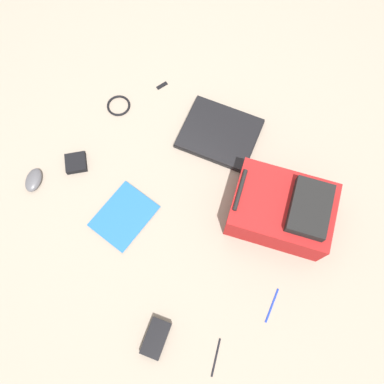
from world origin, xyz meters
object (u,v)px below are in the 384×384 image
at_px(cable_coil, 119,106).
at_px(backpack, 283,210).
at_px(pen_blue, 216,357).
at_px(book_comic, 124,216).
at_px(computer_mouse, 34,180).
at_px(pen_black, 272,305).
at_px(laptop, 220,133).
at_px(usb_stick, 162,85).
at_px(power_brick, 156,338).
at_px(earbud_pouch, 76,163).

bearing_deg(cable_coil, backpack, 0.89).
bearing_deg(pen_blue, book_comic, 162.41).
xyz_separation_m(computer_mouse, pen_black, (1.10, 0.20, -0.01)).
distance_m(backpack, computer_mouse, 1.05).
height_order(laptop, computer_mouse, computer_mouse).
bearing_deg(usb_stick, pen_blue, -40.95).
bearing_deg(power_brick, pen_blue, 21.42).
bearing_deg(earbud_pouch, usb_stick, 86.09).
relative_size(backpack, pen_blue, 3.42).
distance_m(cable_coil, pen_blue, 1.16).
bearing_deg(laptop, earbud_pouch, -129.15).
relative_size(laptop, power_brick, 2.85).
bearing_deg(computer_mouse, cable_coil, 57.59).
distance_m(computer_mouse, pen_blue, 1.04).
xyz_separation_m(book_comic, earbud_pouch, (-0.32, 0.05, 0.01)).
height_order(backpack, pen_blue, backpack).
bearing_deg(pen_black, book_comic, -173.12).
height_order(backpack, computer_mouse, backpack).
height_order(power_brick, pen_blue, power_brick).
bearing_deg(pen_black, backpack, 120.13).
height_order(earbud_pouch, usb_stick, earbud_pouch).
xyz_separation_m(power_brick, earbud_pouch, (-0.73, 0.34, -0.00)).
xyz_separation_m(book_comic, usb_stick, (-0.29, 0.59, -0.00)).
relative_size(book_comic, earbud_pouch, 2.83).
relative_size(laptop, usb_stick, 7.07).
bearing_deg(laptop, computer_mouse, -126.28).
bearing_deg(laptop, power_brick, -68.72).
xyz_separation_m(cable_coil, pen_blue, (1.00, -0.58, -0.00)).
distance_m(cable_coil, usb_stick, 0.23).
bearing_deg(pen_black, pen_blue, -102.00).
relative_size(cable_coil, pen_blue, 0.81).
height_order(backpack, cable_coil, backpack).
height_order(laptop, book_comic, laptop).
height_order(power_brick, earbud_pouch, power_brick).
xyz_separation_m(cable_coil, pen_black, (1.06, -0.30, -0.00)).
distance_m(laptop, pen_black, 0.76).
bearing_deg(pen_black, laptop, 142.17).
relative_size(book_comic, cable_coil, 2.28).
bearing_deg(usb_stick, cable_coil, -112.64).
bearing_deg(pen_black, usb_stick, 152.34).
relative_size(pen_black, usb_stick, 2.48).
distance_m(book_comic, earbud_pouch, 0.33).
bearing_deg(pen_blue, pen_black, 78.00).
relative_size(earbud_pouch, usb_stick, 1.58).
bearing_deg(earbud_pouch, pen_blue, -14.74).
height_order(backpack, book_comic, backpack).
xyz_separation_m(cable_coil, usb_stick, (0.09, 0.21, -0.00)).
height_order(computer_mouse, pen_blue, computer_mouse).
bearing_deg(computer_mouse, backpack, 1.07).
height_order(book_comic, pen_blue, book_comic).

